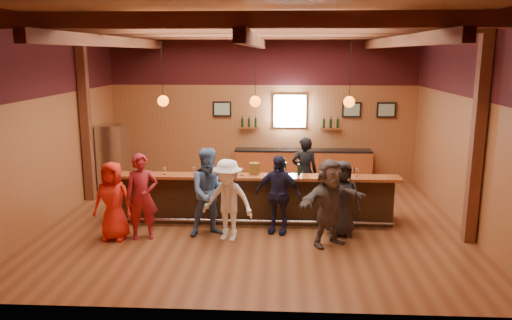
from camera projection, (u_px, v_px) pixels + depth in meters
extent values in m
plane|color=brown|center=(255.00, 221.00, 11.25)|extent=(9.00, 9.00, 0.00)
cube|color=brown|center=(263.00, 104.00, 14.69)|extent=(9.00, 0.04, 4.50)
cube|color=brown|center=(239.00, 161.00, 6.88)|extent=(9.00, 0.04, 4.50)
cube|color=brown|center=(52.00, 121.00, 11.01)|extent=(0.04, 8.00, 4.50)
cube|color=brown|center=(467.00, 124.00, 10.55)|extent=(0.04, 8.00, 4.50)
cube|color=brown|center=(255.00, 14.00, 10.31)|extent=(9.00, 8.00, 0.04)
cube|color=#390F11|center=(263.00, 55.00, 14.37)|extent=(9.00, 0.01, 1.70)
cube|color=#390F11|center=(48.00, 56.00, 10.72)|extent=(0.01, 8.00, 1.70)
cube|color=#390F11|center=(472.00, 56.00, 10.25)|extent=(0.01, 8.00, 1.70)
cube|color=#572A18|center=(85.00, 113.00, 12.47)|extent=(0.22, 0.22, 4.50)
cube|color=#572A18|center=(478.00, 131.00, 9.58)|extent=(0.22, 0.22, 4.50)
cube|color=#572A18|center=(244.00, 20.00, 7.44)|extent=(8.80, 0.20, 0.25)
cube|color=#572A18|center=(252.00, 27.00, 9.40)|extent=(8.80, 0.20, 0.25)
cube|color=#572A18|center=(258.00, 31.00, 11.35)|extent=(8.80, 0.20, 0.25)
cube|color=#572A18|center=(261.00, 35.00, 13.30)|extent=(8.80, 0.20, 0.25)
cube|color=#572A18|center=(114.00, 42.00, 10.58)|extent=(0.18, 7.80, 0.22)
cube|color=#572A18|center=(255.00, 42.00, 10.42)|extent=(0.18, 7.80, 0.22)
cube|color=#572A18|center=(400.00, 41.00, 10.27)|extent=(0.18, 7.80, 0.22)
cube|color=black|center=(255.00, 199.00, 11.14)|extent=(6.00, 0.60, 1.05)
cube|color=brown|center=(255.00, 177.00, 10.85)|extent=(6.30, 0.50, 0.06)
cube|color=black|center=(256.00, 177.00, 11.43)|extent=(6.00, 0.48, 0.05)
cube|color=black|center=(256.00, 197.00, 11.53)|extent=(6.00, 0.48, 0.90)
cube|color=silver|center=(344.00, 180.00, 11.33)|extent=(0.45, 0.40, 0.14)
cube|color=silver|center=(366.00, 181.00, 11.31)|extent=(0.45, 0.40, 0.14)
cylinder|color=silver|center=(254.00, 221.00, 10.81)|extent=(6.00, 0.06, 0.06)
cube|color=brown|center=(303.00, 166.00, 14.73)|extent=(4.00, 0.50, 0.90)
cube|color=black|center=(303.00, 150.00, 14.63)|extent=(4.00, 0.52, 0.05)
cube|color=silver|center=(290.00, 111.00, 14.64)|extent=(0.95, 0.08, 0.95)
cube|color=white|center=(290.00, 111.00, 14.59)|extent=(0.78, 0.01, 0.78)
cube|color=black|center=(222.00, 109.00, 14.72)|extent=(0.55, 0.04, 0.45)
cube|color=silver|center=(222.00, 109.00, 14.70)|extent=(0.45, 0.01, 0.35)
cube|color=black|center=(352.00, 110.00, 14.52)|extent=(0.55, 0.04, 0.45)
cube|color=silver|center=(352.00, 110.00, 14.50)|extent=(0.45, 0.01, 0.35)
cube|color=black|center=(386.00, 110.00, 14.47)|extent=(0.55, 0.04, 0.45)
cube|color=silver|center=(386.00, 110.00, 14.45)|extent=(0.45, 0.01, 0.35)
cube|color=brown|center=(249.00, 128.00, 14.74)|extent=(0.60, 0.18, 0.04)
cylinder|color=black|center=(242.00, 123.00, 14.72)|extent=(0.07, 0.07, 0.26)
cylinder|color=black|center=(249.00, 123.00, 14.71)|extent=(0.07, 0.07, 0.26)
cylinder|color=black|center=(256.00, 123.00, 14.70)|extent=(0.07, 0.07, 0.26)
cube|color=brown|center=(331.00, 129.00, 14.61)|extent=(0.60, 0.18, 0.04)
cylinder|color=black|center=(324.00, 123.00, 14.59)|extent=(0.07, 0.07, 0.26)
cylinder|color=black|center=(331.00, 124.00, 14.58)|extent=(0.07, 0.07, 0.26)
cylinder|color=black|center=(338.00, 124.00, 14.57)|extent=(0.07, 0.07, 0.26)
cylinder|color=black|center=(162.00, 72.00, 10.66)|extent=(0.01, 0.01, 1.25)
sphere|color=#E5580B|center=(163.00, 101.00, 10.79)|extent=(0.24, 0.24, 0.24)
cylinder|color=black|center=(255.00, 72.00, 10.56)|extent=(0.01, 0.01, 1.25)
sphere|color=#E5580B|center=(255.00, 101.00, 10.69)|extent=(0.24, 0.24, 0.24)
cylinder|color=black|center=(350.00, 72.00, 10.45)|extent=(0.01, 0.01, 1.25)
sphere|color=#E5580B|center=(349.00, 102.00, 10.58)|extent=(0.24, 0.24, 0.24)
cube|color=silver|center=(113.00, 157.00, 13.82)|extent=(0.70, 0.70, 1.80)
imported|color=red|center=(113.00, 201.00, 10.02)|extent=(0.82, 0.56, 1.61)
imported|color=maroon|center=(142.00, 197.00, 10.04)|extent=(0.74, 0.59, 1.76)
imported|color=#4E709D|center=(210.00, 192.00, 10.23)|extent=(1.07, 0.95, 1.84)
imported|color=white|center=(228.00, 200.00, 9.96)|extent=(1.22, 0.93, 1.67)
imported|color=#1C1B36|center=(278.00, 194.00, 10.38)|extent=(1.06, 0.67, 1.67)
imported|color=#574C46|center=(329.00, 203.00, 9.70)|extent=(1.62, 1.30, 1.73)
imported|color=black|center=(342.00, 198.00, 10.25)|extent=(0.81, 0.57, 1.58)
imported|color=black|center=(304.00, 172.00, 12.19)|extent=(0.64, 0.43, 1.74)
cylinder|color=brown|center=(254.00, 169.00, 10.93)|extent=(0.23, 0.23, 0.26)
cylinder|color=black|center=(285.00, 168.00, 10.94)|extent=(0.08, 0.08, 0.26)
cylinder|color=black|center=(285.00, 160.00, 10.90)|extent=(0.03, 0.03, 0.09)
cylinder|color=black|center=(299.00, 170.00, 10.86)|extent=(0.07, 0.07, 0.24)
cylinder|color=black|center=(299.00, 162.00, 10.83)|extent=(0.02, 0.02, 0.08)
cylinder|color=silver|center=(138.00, 174.00, 10.93)|extent=(0.08, 0.08, 0.01)
cylinder|color=silver|center=(138.00, 172.00, 10.92)|extent=(0.01, 0.01, 0.11)
sphere|color=silver|center=(138.00, 167.00, 10.90)|extent=(0.09, 0.09, 0.09)
cylinder|color=silver|center=(165.00, 174.00, 10.94)|extent=(0.07, 0.07, 0.01)
cylinder|color=silver|center=(164.00, 172.00, 10.93)|extent=(0.01, 0.01, 0.09)
sphere|color=silver|center=(164.00, 168.00, 10.91)|extent=(0.08, 0.08, 0.08)
cylinder|color=silver|center=(194.00, 174.00, 10.96)|extent=(0.06, 0.06, 0.01)
cylinder|color=silver|center=(194.00, 172.00, 10.95)|extent=(0.01, 0.01, 0.09)
sphere|color=silver|center=(194.00, 168.00, 10.93)|extent=(0.07, 0.07, 0.07)
cylinder|color=silver|center=(217.00, 175.00, 10.85)|extent=(0.07, 0.07, 0.01)
cylinder|color=silver|center=(217.00, 173.00, 10.84)|extent=(0.01, 0.01, 0.09)
sphere|color=silver|center=(217.00, 169.00, 10.82)|extent=(0.07, 0.07, 0.07)
cylinder|color=silver|center=(242.00, 175.00, 10.83)|extent=(0.07, 0.07, 0.01)
cylinder|color=silver|center=(242.00, 173.00, 10.82)|extent=(0.01, 0.01, 0.10)
sphere|color=silver|center=(242.00, 169.00, 10.80)|extent=(0.08, 0.08, 0.08)
cylinder|color=silver|center=(283.00, 176.00, 10.75)|extent=(0.08, 0.08, 0.01)
cylinder|color=silver|center=(283.00, 174.00, 10.74)|extent=(0.01, 0.01, 0.11)
sphere|color=silver|center=(283.00, 169.00, 10.72)|extent=(0.09, 0.09, 0.09)
cylinder|color=silver|center=(320.00, 176.00, 10.79)|extent=(0.07, 0.07, 0.01)
cylinder|color=silver|center=(320.00, 173.00, 10.78)|extent=(0.01, 0.01, 0.10)
sphere|color=silver|center=(320.00, 169.00, 10.76)|extent=(0.08, 0.08, 0.08)
cylinder|color=silver|center=(357.00, 176.00, 10.79)|extent=(0.07, 0.07, 0.01)
cylinder|color=silver|center=(357.00, 173.00, 10.77)|extent=(0.01, 0.01, 0.10)
sphere|color=silver|center=(357.00, 170.00, 10.76)|extent=(0.08, 0.08, 0.08)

